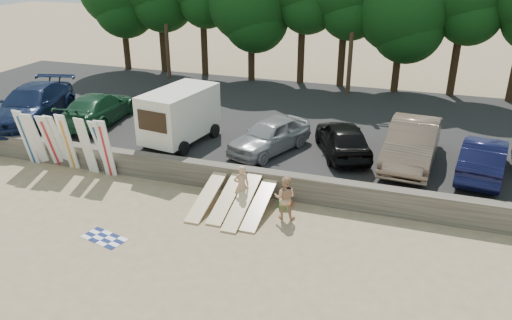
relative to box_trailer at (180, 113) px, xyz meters
The scene contains 28 objects.
ground 6.91m from the box_trailer, 54.77° to the right, with size 120.00×120.00×0.00m, color tan.
seawall 4.76m from the box_trailer, 32.13° to the right, with size 44.00×0.50×1.00m, color #6B6356.
parking_lot 6.60m from the box_trailer, 53.30° to the left, with size 44.00×14.50×0.70m, color #282828.
utility_poles 12.55m from the box_trailer, 61.30° to the left, with size 25.80×0.26×9.00m.
box_trailer is the anchor object (origin of this frame).
car_0 8.33m from the box_trailer, behind, with size 2.49×6.13×1.78m, color #121E3F.
car_1 5.27m from the box_trailer, 167.15° to the left, with size 2.11×5.18×1.50m, color #163E25.
car_2 4.16m from the box_trailer, ahead, with size 1.71×4.24×1.45m, color gray.
car_3 7.20m from the box_trailer, ahead, with size 1.74×4.31×1.47m, color black.
car_4 9.96m from the box_trailer, ahead, with size 1.85×5.29×1.74m, color #7B624E.
car_5 12.60m from the box_trailer, ahead, with size 1.55×4.44×1.46m, color black.
surfboard_upright_0 6.66m from the box_trailer, 153.45° to the right, with size 0.50×0.06×2.60m, color white.
surfboard_upright_1 6.22m from the box_trailer, 151.23° to the right, with size 0.50×0.06×2.60m, color white.
surfboard_upright_2 5.58m from the box_trailer, 147.50° to the right, with size 0.50×0.06×2.60m, color white.
surfboard_upright_3 5.24m from the box_trailer, 146.03° to the right, with size 0.50×0.06×2.60m, color white.
surfboard_upright_4 4.87m from the box_trailer, 143.14° to the right, with size 0.50×0.06×2.60m, color white.
surfboard_upright_5 4.18m from the box_trailer, 133.16° to the right, with size 0.50×0.06×2.60m, color white.
surfboard_upright_6 3.69m from the box_trailer, 126.02° to the right, with size 0.50×0.06×2.60m, color white.
surfboard_upright_7 3.64m from the box_trailer, 122.26° to the right, with size 0.50×0.06×2.60m, color white.
surfboard_low_0 5.20m from the box_trailer, 52.53° to the right, with size 0.56×3.00×0.07m, color beige.
surfboard_low_1 5.60m from the box_trailer, 45.29° to the right, with size 0.56×3.00×0.07m, color beige.
surfboard_low_2 6.23m from the box_trailer, 42.61° to the right, with size 0.56×3.00×0.07m, color beige.
surfboard_low_3 6.54m from the box_trailer, 37.41° to the right, with size 0.56×3.00×0.07m, color beige.
beachgoer_a 5.62m from the box_trailer, 39.88° to the right, with size 0.58×0.38×1.60m, color tan.
beachgoer_b 7.23m from the box_trailer, 33.21° to the right, with size 0.78×0.60×1.60m, color tan.
cooler 6.85m from the box_trailer, 29.06° to the right, with size 0.38×0.30×0.32m, color green.
gear_bag 6.82m from the box_trailer, 27.22° to the right, with size 0.30×0.25×0.22m, color #D54B19.
beach_towel 7.44m from the box_trailer, 84.49° to the right, with size 1.50×1.50×0.00m, color white.
Camera 1 is at (6.15, -13.46, 8.88)m, focal length 35.00 mm.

